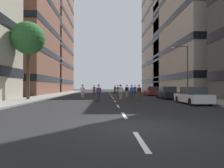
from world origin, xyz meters
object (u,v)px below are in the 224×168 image
(parked_car_far, at_px, (167,93))
(skater_10, at_px, (118,89))
(skater_6, at_px, (139,91))
(skater_7, at_px, (115,89))
(parked_car_mid, at_px, (151,91))
(skater_3, at_px, (94,89))
(street_tree_near, at_px, (28,39))
(skater_9, at_px, (83,91))
(parked_car_near, at_px, (193,96))
(streetlamp_right, at_px, (185,66))
(skater_4, at_px, (121,91))
(skater_8, at_px, (120,91))
(skater_0, at_px, (127,90))
(skater_2, at_px, (99,92))
(skater_5, at_px, (135,89))
(skater_1, at_px, (132,91))

(parked_car_far, distance_m, skater_10, 10.57)
(skater_6, distance_m, skater_7, 15.80)
(parked_car_mid, bearing_deg, skater_3, 175.87)
(street_tree_near, relative_size, skater_9, 4.87)
(parked_car_near, xyz_separation_m, skater_10, (-5.59, 16.23, 0.32))
(parked_car_near, xyz_separation_m, streetlamp_right, (2.18, 7.11, 3.44))
(skater_4, xyz_separation_m, skater_8, (0.18, 2.86, 0.03))
(skater_9, bearing_deg, skater_4, -25.64)
(parked_car_far, height_order, skater_3, skater_3)
(skater_0, bearing_deg, parked_car_near, -67.05)
(skater_2, bearing_deg, skater_0, 63.57)
(skater_0, distance_m, skater_8, 3.26)
(skater_8, distance_m, skater_10, 8.29)
(streetlamp_right, relative_size, skater_8, 3.65)
(skater_4, distance_m, skater_8, 2.87)
(street_tree_near, relative_size, skater_5, 4.87)
(skater_4, relative_size, skater_7, 1.00)
(parked_car_far, distance_m, skater_6, 4.63)
(parked_car_mid, relative_size, skater_0, 2.47)
(skater_1, distance_m, skater_8, 2.04)
(street_tree_near, xyz_separation_m, skater_4, (10.39, -0.05, -5.92))
(parked_car_far, relative_size, skater_10, 2.47)
(skater_9, bearing_deg, skater_10, 60.95)
(skater_6, bearing_deg, parked_car_near, -50.94)
(parked_car_near, bearing_deg, skater_2, 158.64)
(skater_3, height_order, skater_8, same)
(skater_1, height_order, skater_9, same)
(parked_car_mid, distance_m, skater_1, 7.70)
(parked_car_mid, height_order, skater_5, skater_5)
(parked_car_near, distance_m, skater_1, 10.09)
(street_tree_near, distance_m, skater_3, 14.33)
(parked_car_mid, distance_m, skater_4, 12.13)
(parked_car_far, distance_m, skater_0, 5.97)
(skater_3, xyz_separation_m, skater_4, (3.62, -11.23, -0.03))
(skater_6, distance_m, skater_9, 7.04)
(skater_1, relative_size, skater_3, 1.00)
(skater_4, bearing_deg, skater_2, -144.22)
(skater_3, xyz_separation_m, skater_10, (4.05, -0.07, 0.00))
(streetlamp_right, distance_m, skater_0, 8.45)
(parked_car_near, distance_m, skater_6, 6.27)
(skater_1, xyz_separation_m, skater_10, (-1.38, 7.06, 0.03))
(parked_car_mid, relative_size, skater_3, 2.47)
(parked_car_far, xyz_separation_m, skater_8, (-5.84, 0.68, 0.32))
(skater_4, distance_m, skater_9, 5.05)
(skater_5, distance_m, skater_7, 4.52)
(parked_car_far, bearing_deg, streetlamp_right, -3.66)
(street_tree_near, bearing_deg, skater_7, 55.67)
(parked_car_far, bearing_deg, skater_5, 103.46)
(parked_car_mid, bearing_deg, skater_5, 141.45)
(skater_3, distance_m, skater_9, 9.09)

